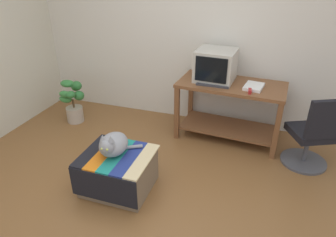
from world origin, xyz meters
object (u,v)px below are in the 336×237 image
Objects in this scene: keyboard at (213,84)px; book at (254,87)px; cat at (113,144)px; stapler at (250,91)px; potted_plant at (73,101)px; desk at (230,101)px; ottoman_with_blanket at (118,172)px; office_chair at (312,137)px; tv_monitor at (216,66)px.

book reaches higher than keyboard.
cat is 3.70× the size of stapler.
potted_plant is (-2.47, -0.20, -0.47)m from book.
desk is at bearing 51.30° from cat.
book is 1.88m from ottoman_with_blanket.
book is 0.32× the size of office_chair.
desk is at bearing 57.09° from ottoman_with_blanket.
book reaches higher than ottoman_with_blanket.
stapler is at bearing 45.56° from ottoman_with_blanket.
cat is 1.68m from stapler.
book is (0.50, -0.12, -0.17)m from tv_monitor.
book is 0.41× the size of ottoman_with_blanket.
ottoman_with_blanket is at bearing -118.31° from keyboard.
keyboard reaches higher than potted_plant.
office_chair is (1.93, 1.04, -0.14)m from cat.
cat is 2.19m from office_chair.
tv_monitor is 0.72× the size of ottoman_with_blanket.
keyboard is at bearing 61.24° from ottoman_with_blanket.
stapler is (0.24, -0.23, 0.27)m from desk.
desk is 4.75× the size of book.
keyboard is 1.48m from cat.
desk reaches higher than cat.
keyboard is at bearing -144.00° from desk.
office_chair is at bearing 28.97° from ottoman_with_blanket.
tv_monitor is (-0.23, 0.06, 0.44)m from desk.
book is at bearing 8.19° from keyboard.
ottoman_with_blanket is (-0.70, -1.27, -0.58)m from keyboard.
tv_monitor is 0.54m from book.
office_chair reaches higher than ottoman_with_blanket.
stapler reaches higher than cat.
cat is at bearing -120.29° from desk.
book is at bearing 48.61° from ottoman_with_blanket.
ottoman_with_blanket is (-0.68, -1.46, -0.75)m from tv_monitor.
cat reaches higher than potted_plant.
potted_plant is at bearing -175.80° from keyboard.
cat is at bearing -140.89° from stapler.
ottoman_with_blanket is at bearing -139.73° from stapler.
stapler reaches higher than potted_plant.
tv_monitor is 1.68m from cat.
office_chair is (1.89, 1.05, 0.18)m from ottoman_with_blanket.
cat is (-0.72, -1.45, -0.44)m from tv_monitor.
tv_monitor is at bearing 95.29° from keyboard.
book is at bearing -10.17° from tv_monitor.
ottoman_with_blanket is 1.74m from stapler.
office_chair is (0.71, -0.29, -0.40)m from book.
book is at bearing -47.80° from office_chair.
keyboard is 1.56m from ottoman_with_blanket.
desk is 0.38m from book.
office_chair is at bearing -16.19° from desk.
tv_monitor is 4.57× the size of stapler.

